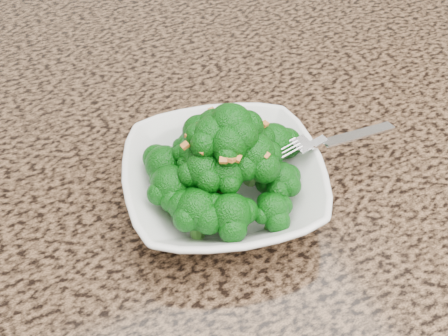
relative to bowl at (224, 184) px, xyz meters
name	(u,v)px	position (x,y,z in m)	size (l,w,h in m)	color
cabinet	(268,326)	(0.12, 0.06, -0.49)	(1.55, 0.95, 0.87)	#3B2318
granite_counter	(288,146)	(0.12, 0.06, -0.04)	(1.64, 1.04, 0.03)	brown
bowl	(224,184)	(0.00, 0.00, 0.00)	(0.21, 0.21, 0.05)	white
broccoli_pile	(224,139)	(0.00, 0.00, 0.07)	(0.19, 0.19, 0.08)	#09540A
garlic_topping	(224,106)	(0.00, 0.00, 0.11)	(0.11, 0.11, 0.01)	#C97C31
fork	(320,141)	(0.11, -0.02, 0.03)	(0.17, 0.03, 0.01)	silver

